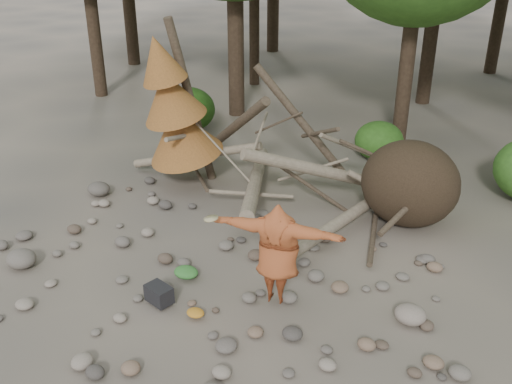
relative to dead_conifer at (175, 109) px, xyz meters
The scene contains 12 objects.
ground 5.05m from the dead_conifer, 47.26° to the right, with size 120.00×120.00×0.00m, color #514C44.
deadfall_pile 5.33m from the dead_conifer, ahead, with size 8.55×5.24×3.30m.
dead_conifer is the anchor object (origin of this frame).
bush_left 4.72m from the dead_conifer, 121.92° to the left, with size 1.80×1.80×1.44m, color #275216.
bush_mid 6.11m from the dead_conifer, 48.52° to the left, with size 1.40×1.40×1.12m, color #33681E.
frisbee_thrower 5.64m from the dead_conifer, 35.59° to the right, with size 2.46×1.26×1.94m.
backpack 5.42m from the dead_conifer, 58.14° to the right, with size 0.48×0.32×0.32m, color black.
cloth_green 4.73m from the dead_conifer, 52.33° to the right, with size 0.49×0.41×0.18m, color #32722D.
cloth_orange 5.90m from the dead_conifer, 51.20° to the right, with size 0.33×0.27×0.12m, color #B9781F.
boulder_front_left 5.05m from the dead_conifer, 96.40° to the right, with size 0.61×0.55×0.37m, color #686056.
boulder_mid_right 7.53m from the dead_conifer, 21.10° to the right, with size 0.55×0.50×0.33m, color gray.
boulder_mid_left 2.81m from the dead_conifer, 137.18° to the right, with size 0.58×0.52×0.35m, color #575149.
Camera 1 is at (5.19, -7.50, 6.28)m, focal length 40.00 mm.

